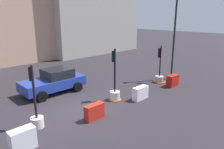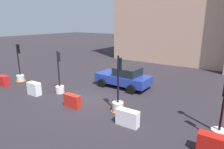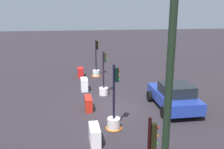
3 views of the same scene
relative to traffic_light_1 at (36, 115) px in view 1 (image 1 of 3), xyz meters
The scene contains 10 objects.
ground_plane 2.55m from the traffic_light_1, ahead, with size 120.00×120.00×0.00m, color #292429.
traffic_light_1 is the anchor object (origin of this frame).
traffic_light_2 4.96m from the traffic_light_1, ahead, with size 0.80×0.80×3.17m.
traffic_light_3 9.97m from the traffic_light_1, ahead, with size 0.92×0.92×2.84m.
construction_barrier_1 1.72m from the traffic_light_1, 133.60° to the right, with size 0.97×0.48×0.88m.
construction_barrier_2 2.74m from the traffic_light_1, 26.38° to the right, with size 1.07×0.39×0.77m.
construction_barrier_3 6.29m from the traffic_light_1, 11.18° to the right, with size 1.13×0.43×0.80m.
construction_barrier_4 9.96m from the traffic_light_1, ahead, with size 1.05×0.48×0.82m.
car_blue_estate 4.79m from the traffic_light_1, 50.23° to the left, with size 4.19×2.31×1.57m.
street_lamp_post 11.92m from the traffic_light_1, ahead, with size 0.36×0.36×6.50m.
Camera 1 is at (-6.32, -8.78, 5.04)m, focal length 34.28 mm.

